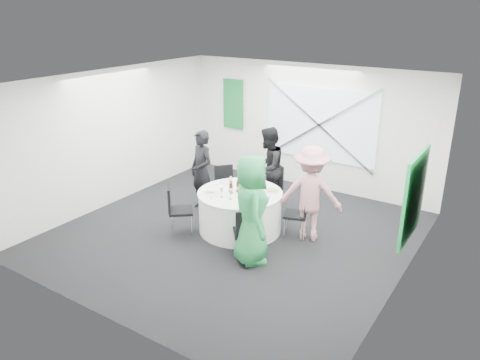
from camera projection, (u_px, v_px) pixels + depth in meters
The scene contains 47 objects.
floor at pixel (234, 234), 8.65m from camera, with size 6.00×6.00×0.00m, color black.
ceiling at pixel (233, 81), 7.66m from camera, with size 6.00×6.00×0.00m, color silver.
wall_back at pixel (308, 127), 10.50m from camera, with size 6.00×6.00×0.00m, color silver.
wall_front at pixel (99, 226), 5.80m from camera, with size 6.00×6.00×0.00m, color silver.
wall_left at pixel (114, 137), 9.69m from camera, with size 6.00×6.00×0.00m, color silver.
wall_right at pixel (409, 198), 6.62m from camera, with size 6.00×6.00×0.00m, color silver.
window_panel at pixel (320, 125), 10.28m from camera, with size 2.60×0.03×1.60m, color silver.
window_brace_a at pixel (319, 125), 10.25m from camera, with size 0.05×0.05×3.16m, color silver.
window_brace_b at pixel (319, 125), 10.25m from camera, with size 0.05×0.05×3.16m, color silver.
green_banner at pixel (233, 104), 11.38m from camera, with size 0.55×0.04×1.20m, color #146635.
green_sign at pixel (414, 197), 7.19m from camera, with size 0.05×1.20×1.40m, color #1A8F41.
banquet_table at pixel (240, 211), 8.67m from camera, with size 1.56×1.56×0.76m.
chair_back at pixel (272, 184), 9.58m from camera, with size 0.41×0.42×0.89m.
chair_back_left at pixel (225, 184), 9.61m from camera, with size 0.57×0.57×0.89m.
chair_back_right at pixel (300, 211), 8.37m from camera, with size 0.51×0.51×0.88m.
chair_front_right at pixel (247, 230), 7.64m from camera, with size 0.57×0.57×0.89m.
chair_front_left at pixel (176, 206), 8.47m from camera, with size 0.60×0.60×0.93m.
person_man_back_left at pixel (202, 171), 9.43m from camera, with size 0.61×0.40×1.66m, color black.
person_man_back at pixel (268, 168), 9.57m from camera, with size 0.82×0.45×1.69m, color black.
person_woman_pink at pixel (311, 194), 8.19m from camera, with size 1.12×0.52×1.73m, color #D18790.
person_woman_green at pixel (251, 210), 7.45m from camera, with size 0.89×0.58×1.82m, color green.
plate_back at pixel (256, 182), 9.01m from camera, with size 0.28×0.28×0.01m.
plate_back_left at pixel (227, 182), 9.02m from camera, with size 0.28×0.28×0.01m.
plate_back_right at pixel (272, 190), 8.58m from camera, with size 0.29×0.29×0.04m.
plate_front_right at pixel (250, 203), 8.02m from camera, with size 0.26×0.26×0.04m.
plate_front_left at pixel (212, 193), 8.46m from camera, with size 0.29×0.29×0.01m.
napkin at pixel (210, 191), 8.50m from camera, with size 0.18×0.12×0.05m, color white.
beer_bottle_a at pixel (238, 187), 8.53m from camera, with size 0.06×0.06×0.25m.
beer_bottle_b at pixel (244, 187), 8.55m from camera, with size 0.06×0.06×0.25m.
beer_bottle_c at pixel (245, 189), 8.45m from camera, with size 0.06×0.06×0.25m.
beer_bottle_d at pixel (231, 189), 8.46m from camera, with size 0.06×0.06×0.24m.
green_water_bottle at pixel (253, 186), 8.50m from camera, with size 0.08×0.08×0.32m.
clear_water_bottle at pixel (231, 185), 8.60m from camera, with size 0.08×0.08×0.27m.
wine_glass_a at pixel (239, 179), 8.84m from camera, with size 0.07×0.07×0.17m.
wine_glass_b at pixel (222, 190), 8.29m from camera, with size 0.07×0.07×0.17m.
wine_glass_c at pixel (255, 181), 8.72m from camera, with size 0.07×0.07×0.17m.
wine_glass_d at pixel (231, 193), 8.19m from camera, with size 0.07×0.07×0.17m.
fork_a at pixel (243, 205), 8.00m from camera, with size 0.01×0.15×0.01m, color silver.
knife_a at pixel (258, 203), 8.08m from camera, with size 0.01×0.15×0.01m, color silver.
fork_b at pixel (209, 191), 8.59m from camera, with size 0.01×0.15×0.01m, color silver.
knife_b at pixel (211, 198), 8.29m from camera, with size 0.01×0.15×0.01m, color silver.
fork_c at pixel (264, 185), 8.86m from camera, with size 0.01×0.15×0.01m, color silver.
knife_c at pixel (246, 181), 9.06m from camera, with size 0.01×0.15×0.01m, color silver.
fork_d at pixel (270, 197), 8.32m from camera, with size 0.01×0.15×0.01m, color silver.
knife_d at pixel (270, 190), 8.65m from camera, with size 0.01×0.15×0.01m, color silver.
fork_e at pixel (235, 181), 9.07m from camera, with size 0.01×0.15×0.01m, color silver.
knife_e at pixel (218, 184), 8.90m from camera, with size 0.01×0.15×0.01m, color silver.
Camera 1 is at (4.33, -6.42, 3.97)m, focal length 35.00 mm.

